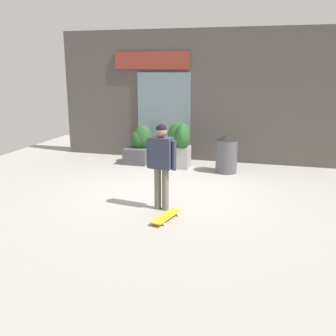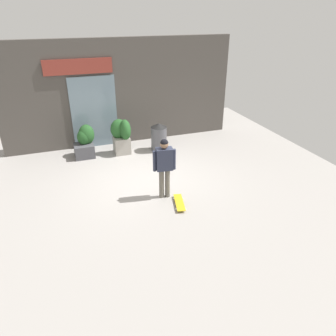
{
  "view_description": "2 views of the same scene",
  "coord_description": "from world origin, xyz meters",
  "px_view_note": "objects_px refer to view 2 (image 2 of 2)",
  "views": [
    {
      "loc": [
        2.19,
        -8.01,
        2.69
      ],
      "look_at": [
        0.26,
        -1.07,
        0.82
      ],
      "focal_mm": 42.0,
      "sensor_mm": 36.0,
      "label": 1
    },
    {
      "loc": [
        -2.24,
        -8.12,
        4.56
      ],
      "look_at": [
        0.26,
        -1.07,
        0.82
      ],
      "focal_mm": 34.2,
      "sensor_mm": 36.0,
      "label": 2
    }
  ],
  "objects_px": {
    "skateboard": "(179,202)",
    "planter_box_right": "(85,142)",
    "trash_bin": "(159,137)",
    "skateboarder": "(164,163)",
    "planter_box_left": "(122,135)"
  },
  "relations": [
    {
      "from": "planter_box_right",
      "to": "skateboard",
      "type": "bearing_deg",
      "value": -64.32
    },
    {
      "from": "skateboard",
      "to": "planter_box_right",
      "type": "distance_m",
      "value": 4.4
    },
    {
      "from": "planter_box_right",
      "to": "trash_bin",
      "type": "relative_size",
      "value": 1.09
    },
    {
      "from": "planter_box_left",
      "to": "trash_bin",
      "type": "relative_size",
      "value": 1.24
    },
    {
      "from": "skateboard",
      "to": "planter_box_right",
      "type": "xyz_separation_m",
      "value": [
        -1.9,
        3.94,
        0.45
      ]
    },
    {
      "from": "planter_box_left",
      "to": "trash_bin",
      "type": "bearing_deg",
      "value": -7.25
    },
    {
      "from": "trash_bin",
      "to": "planter_box_right",
      "type": "bearing_deg",
      "value": 171.73
    },
    {
      "from": "skateboarder",
      "to": "trash_bin",
      "type": "height_order",
      "value": "skateboarder"
    },
    {
      "from": "skateboard",
      "to": "planter_box_left",
      "type": "xyz_separation_m",
      "value": [
        -0.66,
        3.74,
        0.61
      ]
    },
    {
      "from": "skateboarder",
      "to": "trash_bin",
      "type": "distance_m",
      "value": 3.23
    },
    {
      "from": "skateboarder",
      "to": "planter_box_left",
      "type": "xyz_separation_m",
      "value": [
        -0.43,
        3.24,
        -0.34
      ]
    },
    {
      "from": "skateboarder",
      "to": "skateboard",
      "type": "distance_m",
      "value": 1.1
    },
    {
      "from": "trash_bin",
      "to": "skateboarder",
      "type": "bearing_deg",
      "value": -105.43
    },
    {
      "from": "planter_box_right",
      "to": "trash_bin",
      "type": "height_order",
      "value": "planter_box_right"
    },
    {
      "from": "planter_box_right",
      "to": "trash_bin",
      "type": "bearing_deg",
      "value": -8.27
    }
  ]
}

